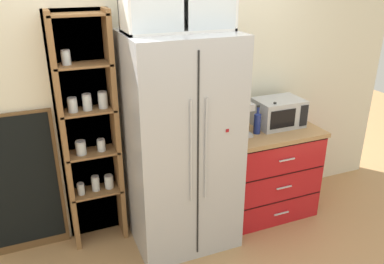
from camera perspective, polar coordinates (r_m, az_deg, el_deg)
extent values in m
plane|color=tan|center=(3.73, -1.51, -14.64)|extent=(10.63, 10.63, 0.00)
cube|color=silver|center=(3.49, -4.10, 6.18)|extent=(4.93, 0.10, 2.55)
cube|color=#B7BABF|center=(3.25, -1.63, -1.75)|extent=(0.86, 0.72, 1.84)
cube|color=black|center=(2.95, 0.89, -4.44)|extent=(0.01, 0.01, 1.69)
cylinder|color=#B7BABF|center=(2.88, -0.12, -3.11)|extent=(0.02, 0.02, 0.83)
cylinder|color=#B7BABF|center=(2.92, 2.06, -2.72)|extent=(0.02, 0.02, 0.83)
cube|color=#A8161C|center=(2.95, 5.21, 0.20)|extent=(0.02, 0.01, 0.02)
cube|color=brown|center=(3.41, -14.99, 0.16)|extent=(0.50, 0.04, 2.00)
cube|color=olive|center=(3.28, -18.24, -1.16)|extent=(0.04, 0.22, 2.00)
cube|color=olive|center=(3.32, -11.13, -0.09)|extent=(0.04, 0.22, 2.00)
cube|color=olive|center=(3.52, -13.82, -8.41)|extent=(0.44, 0.22, 0.02)
cylinder|color=silver|center=(3.47, -15.94, -8.09)|extent=(0.06, 0.06, 0.09)
cylinder|color=#B77A38|center=(3.48, -15.92, -8.28)|extent=(0.05, 0.05, 0.06)
cylinder|color=#B2B2B7|center=(3.45, -16.03, -7.35)|extent=(0.06, 0.06, 0.01)
cylinder|color=silver|center=(3.49, -13.93, -7.37)|extent=(0.07, 0.07, 0.12)
cylinder|color=beige|center=(3.50, -13.91, -7.63)|extent=(0.06, 0.06, 0.08)
cylinder|color=#B2B2B7|center=(3.46, -14.04, -6.39)|extent=(0.06, 0.06, 0.01)
cylinder|color=silver|center=(3.51, -12.06, -7.18)|extent=(0.08, 0.08, 0.11)
cylinder|color=white|center=(3.52, -12.04, -7.41)|extent=(0.07, 0.07, 0.07)
cylinder|color=#B2B2B7|center=(3.48, -12.14, -6.31)|extent=(0.07, 0.07, 0.01)
cube|color=olive|center=(3.35, -14.41, -2.97)|extent=(0.44, 0.22, 0.02)
cylinder|color=silver|center=(3.31, -15.94, -2.32)|extent=(0.08, 0.08, 0.11)
cylinder|color=#382316|center=(3.31, -15.91, -2.57)|extent=(0.07, 0.07, 0.07)
cylinder|color=#B2B2B7|center=(3.28, -16.05, -1.39)|extent=(0.08, 0.08, 0.01)
cylinder|color=silver|center=(3.33, -13.14, -1.95)|extent=(0.07, 0.07, 0.09)
cylinder|color=white|center=(3.34, -13.12, -2.17)|extent=(0.06, 0.06, 0.06)
cylinder|color=#B2B2B7|center=(3.31, -13.22, -1.13)|extent=(0.06, 0.06, 0.01)
cube|color=olive|center=(3.21, -15.04, 3.00)|extent=(0.44, 0.22, 0.02)
cylinder|color=silver|center=(3.18, -17.08, 3.73)|extent=(0.07, 0.07, 0.11)
cylinder|color=brown|center=(3.18, -17.04, 3.46)|extent=(0.06, 0.06, 0.07)
cylinder|color=#B2B2B7|center=(3.16, -17.20, 4.73)|extent=(0.07, 0.07, 0.01)
cylinder|color=silver|center=(3.19, -15.10, 4.15)|extent=(0.07, 0.07, 0.12)
cylinder|color=#E0C67F|center=(3.19, -15.06, 3.84)|extent=(0.06, 0.06, 0.08)
cylinder|color=#B2B2B7|center=(3.17, -15.22, 5.30)|extent=(0.07, 0.07, 0.01)
cylinder|color=silver|center=(3.21, -12.92, 4.52)|extent=(0.08, 0.08, 0.13)
cylinder|color=#2D2D2D|center=(3.21, -12.89, 4.20)|extent=(0.06, 0.06, 0.09)
cylinder|color=#B2B2B7|center=(3.19, -13.03, 5.69)|extent=(0.07, 0.07, 0.01)
cube|color=olive|center=(3.11, -15.73, 9.43)|extent=(0.44, 0.22, 0.02)
cylinder|color=silver|center=(3.10, -17.95, 10.24)|extent=(0.07, 0.07, 0.10)
cylinder|color=#CCB78C|center=(3.10, -17.92, 9.97)|extent=(0.06, 0.06, 0.07)
cylinder|color=#B2B2B7|center=(3.09, -18.07, 11.26)|extent=(0.07, 0.07, 0.01)
cube|color=olive|center=(3.06, -16.49, 16.20)|extent=(0.44, 0.22, 0.02)
cube|color=red|center=(3.90, 10.78, -5.86)|extent=(0.88, 0.59, 0.85)
cube|color=tan|center=(3.72, 11.27, 0.17)|extent=(0.91, 0.62, 0.04)
cube|color=black|center=(3.77, 13.06, -9.84)|extent=(0.86, 0.00, 0.01)
cube|color=silver|center=(3.84, 12.96, -11.55)|extent=(0.16, 0.01, 0.01)
cube|color=black|center=(3.63, 13.45, -6.07)|extent=(0.86, 0.00, 0.01)
cube|color=silver|center=(3.69, 13.34, -7.91)|extent=(0.16, 0.01, 0.01)
cube|color=black|center=(3.51, 13.86, -2.02)|extent=(0.86, 0.00, 0.01)
cube|color=silver|center=(3.56, 13.75, -3.98)|extent=(0.16, 0.01, 0.01)
cube|color=#B7BABF|center=(3.76, 12.51, 2.81)|extent=(0.44, 0.32, 0.26)
cube|color=black|center=(3.61, 13.18, 1.86)|extent=(0.26, 0.01, 0.17)
cube|color=black|center=(3.74, 16.07, 2.32)|extent=(0.08, 0.01, 0.20)
cube|color=#B7B7BC|center=(3.52, 6.98, -0.20)|extent=(0.17, 0.20, 0.03)
cube|color=#B7B7BC|center=(3.53, 6.53, 2.23)|extent=(0.17, 0.06, 0.30)
cube|color=#B7B7BC|center=(3.43, 7.18, 3.88)|extent=(0.17, 0.20, 0.06)
cylinder|color=black|center=(3.49, 7.11, 0.88)|extent=(0.11, 0.11, 0.12)
cylinder|color=silver|center=(3.71, 11.18, 1.17)|extent=(0.08, 0.08, 0.08)
torus|color=silver|center=(3.73, 11.86, 1.34)|extent=(0.05, 0.01, 0.05)
cylinder|color=#8CA37F|center=(3.64, 11.90, 0.83)|extent=(0.08, 0.08, 0.10)
torus|color=#8CA37F|center=(3.67, 12.61, 1.02)|extent=(0.05, 0.01, 0.05)
cylinder|color=silver|center=(3.64, 11.84, 1.60)|extent=(0.07, 0.07, 0.19)
cone|color=silver|center=(3.60, 11.97, 3.11)|extent=(0.07, 0.07, 0.04)
cylinder|color=silver|center=(3.59, 12.01, 3.56)|extent=(0.03, 0.03, 0.07)
cylinder|color=black|center=(3.58, 12.06, 4.17)|extent=(0.03, 0.03, 0.01)
cylinder|color=navy|center=(3.55, 9.52, 1.18)|extent=(0.06, 0.06, 0.18)
cone|color=navy|center=(3.52, 9.62, 2.65)|extent=(0.06, 0.06, 0.04)
cylinder|color=navy|center=(3.51, 9.66, 3.11)|extent=(0.03, 0.03, 0.07)
cylinder|color=black|center=(3.50, 9.70, 3.72)|extent=(0.03, 0.03, 0.01)
cube|color=silver|center=(3.01, -1.97, 14.70)|extent=(0.83, 0.32, 0.02)
cylinder|color=silver|center=(2.92, -7.46, 14.53)|extent=(0.05, 0.05, 0.00)
cylinder|color=silver|center=(2.92, -7.50, 15.17)|extent=(0.01, 0.01, 0.07)
cone|color=silver|center=(2.91, -7.56, 16.34)|extent=(0.06, 0.06, 0.05)
cylinder|color=silver|center=(3.12, 3.18, 15.19)|extent=(0.05, 0.05, 0.00)
cylinder|color=silver|center=(3.12, 3.19, 15.79)|extent=(0.01, 0.01, 0.07)
cone|color=silver|center=(3.11, 3.22, 16.89)|extent=(0.06, 0.06, 0.05)
cube|color=brown|center=(3.52, -23.47, -7.09)|extent=(0.60, 0.04, 1.25)
cube|color=black|center=(3.49, -23.54, -6.81)|extent=(0.54, 0.01, 1.15)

